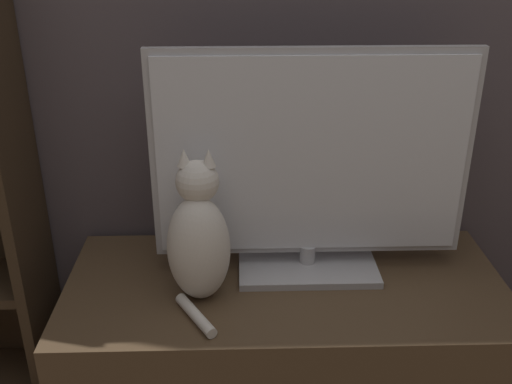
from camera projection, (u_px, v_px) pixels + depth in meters
The scene contains 3 objects.
tv_stand at pixel (284, 347), 1.74m from camera, with size 1.21×0.55×0.45m.
tv at pixel (311, 168), 1.59m from camera, with size 0.85×0.23×0.63m.
cat at pixel (199, 239), 1.52m from camera, with size 0.17×0.27×0.40m.
Camera 1 is at (-0.12, -0.48, 1.36)m, focal length 42.00 mm.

